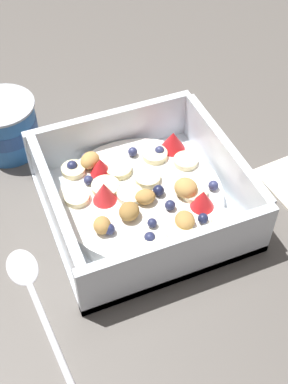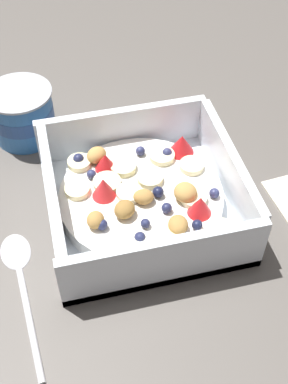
% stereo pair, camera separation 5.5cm
% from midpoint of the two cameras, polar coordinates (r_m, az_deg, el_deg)
% --- Properties ---
extents(ground_plane, '(2.40, 2.40, 0.00)m').
position_cam_midpoint_polar(ground_plane, '(0.58, 2.25, -1.74)').
color(ground_plane, '#56514C').
extents(fruit_bowl, '(0.21, 0.21, 0.07)m').
position_cam_midpoint_polar(fruit_bowl, '(0.56, 2.84, -0.64)').
color(fruit_bowl, white).
rests_on(fruit_bowl, ground).
extents(spoon, '(0.04, 0.17, 0.01)m').
position_cam_midpoint_polar(spoon, '(0.53, -11.02, -8.76)').
color(spoon, silver).
rests_on(spoon, ground).
extents(yogurt_cup, '(0.08, 0.08, 0.07)m').
position_cam_midpoint_polar(yogurt_cup, '(0.66, -11.20, 8.54)').
color(yogurt_cup, '#3370B7').
rests_on(yogurt_cup, ground).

